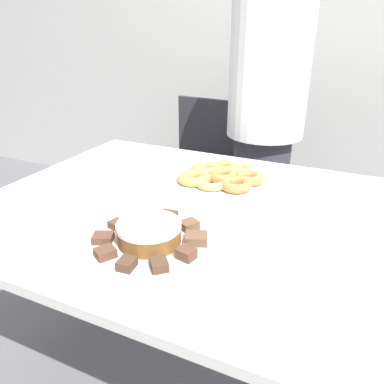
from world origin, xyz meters
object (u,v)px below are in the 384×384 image
frosted_cake (149,233)px  office_chair_left (195,178)px  person_standing (265,126)px  plate_cake (150,243)px  plate_donuts (222,181)px

frosted_cake → office_chair_left: bearing=109.0°
person_standing → frosted_cake: (-0.02, -1.12, -0.04)m
person_standing → office_chair_left: bearing=165.4°
plate_cake → frosted_cake: frosted_cake is taller
person_standing → frosted_cake: person_standing is taller
office_chair_left → plate_donuts: (0.45, -0.73, 0.33)m
person_standing → plate_donuts: size_ratio=4.24×
office_chair_left → plate_donuts: size_ratio=2.38×
plate_cake → plate_donuts: bearing=87.4°
plate_donuts → frosted_cake: (-0.02, -0.50, 0.03)m
office_chair_left → plate_donuts: office_chair_left is taller
person_standing → office_chair_left: person_standing is taller
plate_cake → frosted_cake: size_ratio=1.92×
person_standing → plate_cake: 1.12m
plate_cake → frosted_cake: bearing=180.0°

